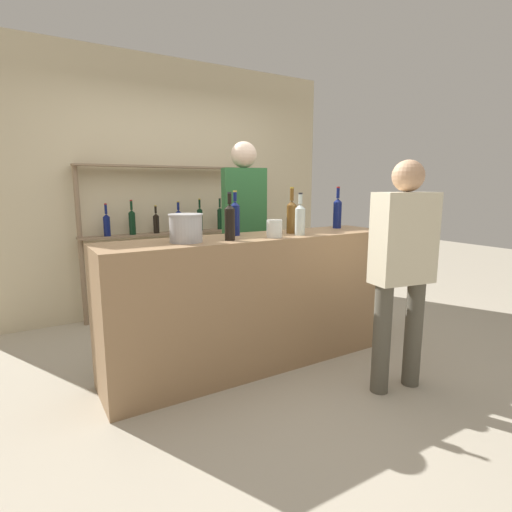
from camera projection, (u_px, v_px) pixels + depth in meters
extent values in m
plane|color=#B2A893|center=(256.00, 363.00, 3.26)|extent=(16.00, 16.00, 0.00)
cube|color=#997551|center=(256.00, 301.00, 3.17)|extent=(2.40, 0.53, 1.04)
cube|color=beige|center=(172.00, 188.00, 4.58)|extent=(4.00, 0.12, 2.80)
cylinder|color=#897056|center=(81.00, 247.00, 4.00)|extent=(0.05, 0.05, 1.64)
cylinder|color=#897056|center=(257.00, 234.00, 5.07)|extent=(0.05, 0.05, 1.64)
cube|color=#897056|center=(177.00, 167.00, 4.39)|extent=(2.13, 0.18, 0.02)
cube|color=#897056|center=(179.00, 233.00, 4.52)|extent=(2.13, 0.18, 0.02)
cylinder|color=#0F1956|center=(107.00, 227.00, 4.11)|extent=(0.07, 0.07, 0.20)
cone|color=#0F1956|center=(106.00, 216.00, 4.09)|extent=(0.07, 0.07, 0.03)
cylinder|color=#0F1956|center=(106.00, 209.00, 4.07)|extent=(0.03, 0.03, 0.10)
cylinder|color=maroon|center=(105.00, 204.00, 4.07)|extent=(0.03, 0.03, 0.01)
cylinder|color=black|center=(132.00, 224.00, 4.23)|extent=(0.07, 0.07, 0.23)
cone|color=black|center=(132.00, 211.00, 4.21)|extent=(0.07, 0.07, 0.03)
cylinder|color=black|center=(131.00, 205.00, 4.20)|extent=(0.03, 0.03, 0.09)
cylinder|color=maroon|center=(131.00, 200.00, 4.19)|extent=(0.03, 0.03, 0.01)
cylinder|color=black|center=(156.00, 225.00, 4.37)|extent=(0.06, 0.06, 0.19)
cone|color=black|center=(156.00, 215.00, 4.35)|extent=(0.06, 0.06, 0.03)
cylinder|color=black|center=(156.00, 210.00, 4.34)|extent=(0.02, 0.02, 0.08)
cylinder|color=gold|center=(155.00, 206.00, 4.33)|extent=(0.03, 0.03, 0.01)
cylinder|color=#0F1956|center=(179.00, 222.00, 4.50)|extent=(0.08, 0.08, 0.21)
cone|color=#0F1956|center=(178.00, 211.00, 4.48)|extent=(0.08, 0.08, 0.03)
cylinder|color=#0F1956|center=(178.00, 206.00, 4.47)|extent=(0.03, 0.03, 0.09)
cylinder|color=gold|center=(178.00, 202.00, 4.46)|extent=(0.03, 0.03, 0.01)
cylinder|color=black|center=(200.00, 220.00, 4.63)|extent=(0.06, 0.06, 0.23)
cone|color=black|center=(200.00, 209.00, 4.61)|extent=(0.06, 0.06, 0.03)
cylinder|color=black|center=(200.00, 204.00, 4.60)|extent=(0.02, 0.02, 0.09)
cylinder|color=gold|center=(199.00, 199.00, 4.59)|extent=(0.03, 0.03, 0.01)
cylinder|color=black|center=(220.00, 220.00, 4.76)|extent=(0.06, 0.06, 0.23)
cone|color=black|center=(220.00, 209.00, 4.74)|extent=(0.06, 0.06, 0.03)
cylinder|color=black|center=(220.00, 203.00, 4.73)|extent=(0.02, 0.02, 0.10)
cylinder|color=black|center=(220.00, 199.00, 4.72)|extent=(0.03, 0.03, 0.01)
cylinder|color=brown|center=(239.00, 220.00, 4.90)|extent=(0.07, 0.07, 0.19)
cone|color=brown|center=(239.00, 211.00, 4.88)|extent=(0.07, 0.07, 0.03)
cylinder|color=brown|center=(239.00, 207.00, 4.87)|extent=(0.03, 0.03, 0.08)
cylinder|color=gold|center=(239.00, 203.00, 4.86)|extent=(0.03, 0.03, 0.01)
cylinder|color=#0F1956|center=(337.00, 215.00, 3.63)|extent=(0.08, 0.08, 0.24)
cone|color=#0F1956|center=(338.00, 200.00, 3.60)|extent=(0.08, 0.08, 0.03)
cylinder|color=#0F1956|center=(338.00, 193.00, 3.59)|extent=(0.03, 0.03, 0.09)
cylinder|color=maroon|center=(338.00, 187.00, 3.58)|extent=(0.03, 0.03, 0.01)
cylinder|color=brown|center=(292.00, 219.00, 3.24)|extent=(0.08, 0.08, 0.23)
cone|color=brown|center=(292.00, 203.00, 3.21)|extent=(0.08, 0.08, 0.04)
cylinder|color=brown|center=(292.00, 195.00, 3.20)|extent=(0.03, 0.03, 0.10)
cylinder|color=gold|center=(292.00, 188.00, 3.19)|extent=(0.03, 0.03, 0.01)
cylinder|color=silver|center=(300.00, 222.00, 3.12)|extent=(0.08, 0.08, 0.21)
cone|color=silver|center=(300.00, 206.00, 3.10)|extent=(0.08, 0.08, 0.04)
cylinder|color=silver|center=(300.00, 199.00, 3.09)|extent=(0.03, 0.03, 0.08)
cylinder|color=#232328|center=(301.00, 193.00, 3.08)|extent=(0.03, 0.03, 0.01)
cylinder|color=black|center=(230.00, 225.00, 2.82)|extent=(0.07, 0.07, 0.22)
cone|color=black|center=(230.00, 206.00, 2.80)|extent=(0.07, 0.07, 0.03)
cylinder|color=black|center=(230.00, 199.00, 2.79)|extent=(0.03, 0.03, 0.07)
cylinder|color=#232328|center=(229.00, 193.00, 2.78)|extent=(0.03, 0.03, 0.01)
cylinder|color=#0F1956|center=(235.00, 221.00, 3.10)|extent=(0.07, 0.07, 0.23)
cone|color=#0F1956|center=(235.00, 203.00, 3.08)|extent=(0.07, 0.07, 0.03)
cylinder|color=#0F1956|center=(235.00, 197.00, 3.07)|extent=(0.03, 0.03, 0.07)
cylinder|color=gold|center=(235.00, 191.00, 3.06)|extent=(0.03, 0.03, 0.01)
cylinder|color=#B2B2B7|center=(186.00, 229.00, 2.73)|extent=(0.22, 0.22, 0.19)
cylinder|color=#B2B2B7|center=(185.00, 214.00, 2.71)|extent=(0.24, 0.24, 0.01)
cylinder|color=silver|center=(274.00, 229.00, 2.98)|extent=(0.12, 0.12, 0.13)
sphere|color=tan|center=(280.00, 229.00, 2.97)|extent=(0.02, 0.02, 0.02)
sphere|color=tan|center=(277.00, 229.00, 3.02)|extent=(0.02, 0.02, 0.02)
sphere|color=tan|center=(277.00, 229.00, 2.95)|extent=(0.02, 0.02, 0.02)
sphere|color=tan|center=(271.00, 234.00, 3.00)|extent=(0.02, 0.02, 0.02)
sphere|color=tan|center=(273.00, 228.00, 2.98)|extent=(0.02, 0.02, 0.02)
cylinder|color=#575347|center=(413.00, 333.00, 2.84)|extent=(0.12, 0.12, 0.77)
cylinder|color=#575347|center=(382.00, 339.00, 2.74)|extent=(0.12, 0.12, 0.77)
cube|color=beige|center=(404.00, 238.00, 2.67)|extent=(0.46, 0.26, 0.61)
sphere|color=tan|center=(408.00, 176.00, 2.60)|extent=(0.21, 0.21, 0.21)
cylinder|color=black|center=(232.00, 289.00, 3.86)|extent=(0.11, 0.11, 0.88)
cylinder|color=black|center=(257.00, 287.00, 3.93)|extent=(0.11, 0.11, 0.88)
cube|color=#2D6B38|center=(244.00, 206.00, 3.76)|extent=(0.43, 0.26, 0.70)
sphere|color=beige|center=(244.00, 155.00, 3.68)|extent=(0.24, 0.24, 0.24)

